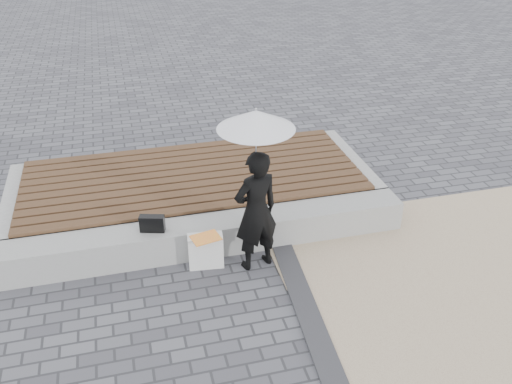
% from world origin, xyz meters
% --- Properties ---
extents(ground, '(80.00, 80.00, 0.00)m').
position_xyz_m(ground, '(0.00, 0.00, 0.00)').
color(ground, '#525257').
rests_on(ground, ground).
extents(edging_band, '(0.61, 5.20, 0.04)m').
position_xyz_m(edging_band, '(0.75, -0.50, 0.02)').
color(edging_band, '#313033').
rests_on(edging_band, ground).
extents(seating_ledge, '(5.00, 0.45, 0.40)m').
position_xyz_m(seating_ledge, '(0.00, 1.60, 0.20)').
color(seating_ledge, gray).
rests_on(seating_ledge, ground).
extents(timber_platform, '(5.00, 2.00, 0.40)m').
position_xyz_m(timber_platform, '(0.00, 2.80, 0.20)').
color(timber_platform, '#A4A39E').
rests_on(timber_platform, ground).
extents(timber_decking, '(4.60, 2.00, 0.04)m').
position_xyz_m(timber_decking, '(0.00, 2.80, 0.42)').
color(timber_decking, '#53301F').
rests_on(timber_decking, timber_platform).
extents(woman, '(0.62, 0.49, 1.50)m').
position_xyz_m(woman, '(0.48, 1.14, 0.75)').
color(woman, black).
rests_on(woman, ground).
extents(parasol, '(0.83, 0.83, 1.06)m').
position_xyz_m(parasol, '(0.48, 1.14, 1.86)').
color(parasol, '#A7A6AB').
rests_on(parasol, ground).
extents(handbag, '(0.31, 0.18, 0.20)m').
position_xyz_m(handbag, '(-0.67, 1.56, 0.50)').
color(handbag, black).
rests_on(handbag, seating_ledge).
extents(canvas_tote, '(0.42, 0.21, 0.43)m').
position_xyz_m(canvas_tote, '(-0.10, 1.27, 0.21)').
color(canvas_tote, silver).
rests_on(canvas_tote, ground).
extents(magazine, '(0.36, 0.30, 0.01)m').
position_xyz_m(magazine, '(-0.10, 1.22, 0.43)').
color(magazine, '#EE4D2F').
rests_on(magazine, canvas_tote).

